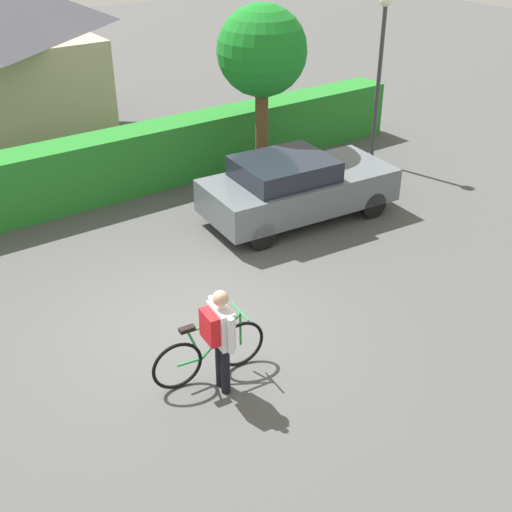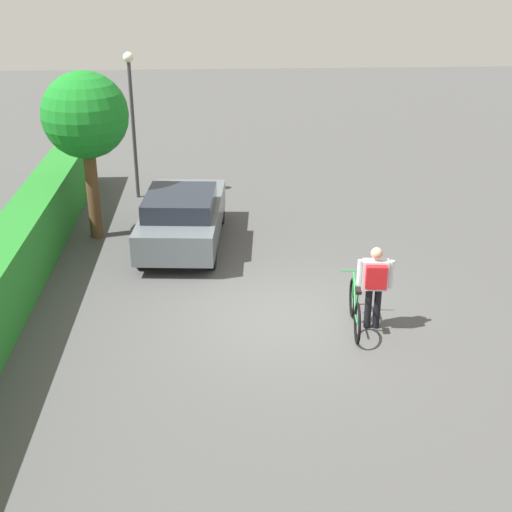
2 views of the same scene
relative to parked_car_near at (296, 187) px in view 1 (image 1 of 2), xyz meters
The scene contains 7 objects.
ground_plane 4.37m from the parked_car_near, 149.50° to the right, with size 60.00×60.00×0.00m, color #494949.
hedge_row 4.97m from the parked_car_near, 138.30° to the left, with size 17.94×0.90×1.42m, color #247928.
parked_car_near is the anchor object (origin of this frame).
bicycle 5.35m from the parked_car_near, 141.17° to the right, with size 1.76×0.50×0.98m.
person_rider 5.58m from the parked_car_near, 138.70° to the right, with size 0.38×0.66×1.63m.
street_lamp 4.30m from the parked_car_near, 21.86° to the left, with size 0.28×0.28×4.03m.
tree_kerbside 3.18m from the parked_car_near, 73.28° to the left, with size 2.00×2.00×4.02m.
Camera 1 is at (-4.15, -7.61, 6.25)m, focal length 46.03 mm.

